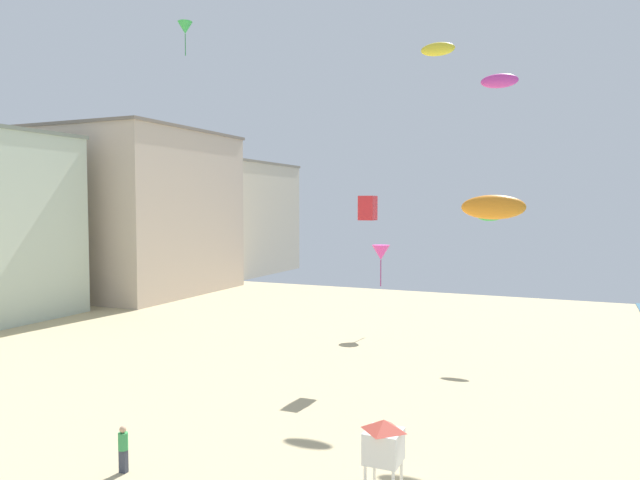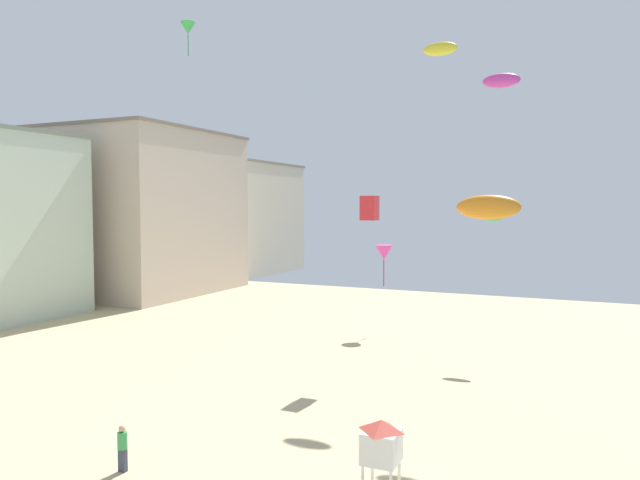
{
  "view_description": "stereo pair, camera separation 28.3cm",
  "coord_description": "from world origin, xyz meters",
  "px_view_note": "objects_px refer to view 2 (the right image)",
  "views": [
    {
      "loc": [
        13.46,
        -2.68,
        9.23
      ],
      "look_at": [
        3.56,
        19.92,
        7.81
      ],
      "focal_mm": 33.43,
      "sensor_mm": 36.0,
      "label": 1
    },
    {
      "loc": [
        13.72,
        -2.57,
        9.23
      ],
      "look_at": [
        3.56,
        19.92,
        7.81
      ],
      "focal_mm": 33.43,
      "sensor_mm": 36.0,
      "label": 2
    }
  ],
  "objects_px": {
    "kite_flyer": "(122,446)",
    "lifeguard_stand": "(381,442)",
    "kite_yellow_parafoil": "(440,49)",
    "kite_green_parafoil": "(492,216)",
    "kite_magenta_parafoil": "(501,80)",
    "kite_red_box": "(370,208)",
    "kite_green_delta": "(188,28)",
    "kite_magenta_delta_2": "(384,253)",
    "kite_orange_parafoil": "(488,207)"
  },
  "relations": [
    {
      "from": "kite_flyer",
      "to": "kite_magenta_parafoil",
      "type": "xyz_separation_m",
      "value": [
        10.38,
        15.96,
        14.64
      ]
    },
    {
      "from": "kite_flyer",
      "to": "kite_magenta_delta_2",
      "type": "bearing_deg",
      "value": -49.08
    },
    {
      "from": "kite_orange_parafoil",
      "to": "kite_yellow_parafoil",
      "type": "bearing_deg",
      "value": 105.92
    },
    {
      "from": "kite_magenta_delta_2",
      "to": "kite_green_delta",
      "type": "xyz_separation_m",
      "value": [
        -9.72,
        -10.16,
        14.62
      ]
    },
    {
      "from": "lifeguard_stand",
      "to": "kite_yellow_parafoil",
      "type": "height_order",
      "value": "kite_yellow_parafoil"
    },
    {
      "from": "lifeguard_stand",
      "to": "kite_green_delta",
      "type": "distance_m",
      "value": 29.19
    },
    {
      "from": "kite_green_delta",
      "to": "lifeguard_stand",
      "type": "bearing_deg",
      "value": -38.58
    },
    {
      "from": "kite_magenta_delta_2",
      "to": "kite_green_delta",
      "type": "height_order",
      "value": "kite_green_delta"
    },
    {
      "from": "kite_orange_parafoil",
      "to": "kite_yellow_parafoil",
      "type": "relative_size",
      "value": 0.71
    },
    {
      "from": "kite_magenta_delta_2",
      "to": "kite_green_parafoil",
      "type": "relative_size",
      "value": 1.99
    },
    {
      "from": "kite_red_box",
      "to": "kite_magenta_parafoil",
      "type": "height_order",
      "value": "kite_magenta_parafoil"
    },
    {
      "from": "kite_magenta_parafoil",
      "to": "lifeguard_stand",
      "type": "bearing_deg",
      "value": -96.33
    },
    {
      "from": "lifeguard_stand",
      "to": "kite_magenta_delta_2",
      "type": "height_order",
      "value": "kite_magenta_delta_2"
    },
    {
      "from": "lifeguard_stand",
      "to": "kite_green_parafoil",
      "type": "xyz_separation_m",
      "value": [
        0.27,
        20.89,
        6.73
      ]
    },
    {
      "from": "kite_flyer",
      "to": "kite_yellow_parafoil",
      "type": "xyz_separation_m",
      "value": [
        6.33,
        19.94,
        17.58
      ]
    },
    {
      "from": "kite_yellow_parafoil",
      "to": "kite_magenta_parafoil",
      "type": "xyz_separation_m",
      "value": [
        4.05,
        -3.98,
        -2.95
      ]
    },
    {
      "from": "kite_flyer",
      "to": "kite_magenta_parafoil",
      "type": "height_order",
      "value": "kite_magenta_parafoil"
    },
    {
      "from": "lifeguard_stand",
      "to": "kite_orange_parafoil",
      "type": "distance_m",
      "value": 8.86
    },
    {
      "from": "kite_orange_parafoil",
      "to": "kite_magenta_delta_2",
      "type": "relative_size",
      "value": 0.48
    },
    {
      "from": "kite_yellow_parafoil",
      "to": "kite_magenta_parafoil",
      "type": "height_order",
      "value": "kite_yellow_parafoil"
    },
    {
      "from": "kite_green_delta",
      "to": "kite_magenta_parafoil",
      "type": "bearing_deg",
      "value": 0.34
    },
    {
      "from": "kite_yellow_parafoil",
      "to": "kite_green_parafoil",
      "type": "height_order",
      "value": "kite_yellow_parafoil"
    },
    {
      "from": "lifeguard_stand",
      "to": "kite_magenta_parafoil",
      "type": "height_order",
      "value": "kite_magenta_parafoil"
    },
    {
      "from": "kite_magenta_delta_2",
      "to": "kite_green_delta",
      "type": "bearing_deg",
      "value": -133.73
    },
    {
      "from": "lifeguard_stand",
      "to": "kite_red_box",
      "type": "height_order",
      "value": "kite_red_box"
    },
    {
      "from": "kite_orange_parafoil",
      "to": "kite_green_parafoil",
      "type": "distance_m",
      "value": 24.46
    },
    {
      "from": "kite_magenta_delta_2",
      "to": "kite_green_parafoil",
      "type": "distance_m",
      "value": 9.23
    },
    {
      "from": "kite_yellow_parafoil",
      "to": "kite_green_delta",
      "type": "bearing_deg",
      "value": -164.85
    },
    {
      "from": "kite_flyer",
      "to": "kite_orange_parafoil",
      "type": "xyz_separation_m",
      "value": [
        12.45,
        -1.52,
        8.28
      ]
    },
    {
      "from": "kite_orange_parafoil",
      "to": "kite_flyer",
      "type": "bearing_deg",
      "value": 173.05
    },
    {
      "from": "kite_flyer",
      "to": "kite_orange_parafoil",
      "type": "relative_size",
      "value": 1.13
    },
    {
      "from": "kite_flyer",
      "to": "kite_green_parafoil",
      "type": "height_order",
      "value": "kite_green_parafoil"
    },
    {
      "from": "kite_flyer",
      "to": "lifeguard_stand",
      "type": "bearing_deg",
      "value": -125.39
    },
    {
      "from": "kite_green_parafoil",
      "to": "kite_yellow_parafoil",
      "type": "bearing_deg",
      "value": -135.0
    },
    {
      "from": "kite_green_parafoil",
      "to": "kite_magenta_delta_2",
      "type": "bearing_deg",
      "value": 157.93
    },
    {
      "from": "kite_green_delta",
      "to": "kite_green_parafoil",
      "type": "xyz_separation_m",
      "value": [
        17.87,
        6.85,
        -11.85
      ]
    },
    {
      "from": "kite_red_box",
      "to": "kite_green_parafoil",
      "type": "height_order",
      "value": "kite_red_box"
    },
    {
      "from": "kite_green_delta",
      "to": "kite_green_parafoil",
      "type": "height_order",
      "value": "kite_green_delta"
    },
    {
      "from": "kite_red_box",
      "to": "kite_yellow_parafoil",
      "type": "height_order",
      "value": "kite_yellow_parafoil"
    },
    {
      "from": "kite_red_box",
      "to": "kite_magenta_delta_2",
      "type": "bearing_deg",
      "value": 103.48
    },
    {
      "from": "kite_flyer",
      "to": "lifeguard_stand",
      "type": "height_order",
      "value": "lifeguard_stand"
    },
    {
      "from": "kite_orange_parafoil",
      "to": "kite_green_delta",
      "type": "distance_m",
      "value": 29.64
    },
    {
      "from": "kite_green_delta",
      "to": "kite_yellow_parafoil",
      "type": "height_order",
      "value": "kite_green_delta"
    },
    {
      "from": "kite_magenta_delta_2",
      "to": "kite_green_parafoil",
      "type": "xyz_separation_m",
      "value": [
        8.16,
        -3.31,
        2.77
      ]
    },
    {
      "from": "kite_magenta_parafoil",
      "to": "kite_flyer",
      "type": "bearing_deg",
      "value": -123.04
    },
    {
      "from": "kite_red_box",
      "to": "kite_yellow_parafoil",
      "type": "relative_size",
      "value": 0.68
    },
    {
      "from": "kite_red_box",
      "to": "kite_green_parafoil",
      "type": "relative_size",
      "value": 0.9
    },
    {
      "from": "kite_red_box",
      "to": "kite_magenta_parafoil",
      "type": "xyz_separation_m",
      "value": [
        7.1,
        -0.22,
        6.45
      ]
    },
    {
      "from": "lifeguard_stand",
      "to": "kite_magenta_parafoil",
      "type": "relative_size",
      "value": 1.37
    },
    {
      "from": "kite_flyer",
      "to": "kite_magenta_delta_2",
      "type": "relative_size",
      "value": 0.54
    }
  ]
}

